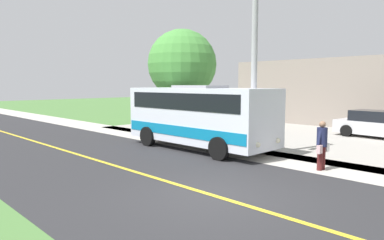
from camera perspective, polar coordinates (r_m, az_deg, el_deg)
ground_plane at (r=9.23m, az=3.37°, el=-12.23°), size 120.00×120.00×0.00m
road_surface at (r=9.23m, az=3.37°, el=-12.20°), size 8.00×100.00×0.01m
sidewalk at (r=13.42m, az=18.49°, el=-6.76°), size 2.40×100.00×0.01m
road_centre_line at (r=9.23m, az=3.37°, el=-12.17°), size 0.16×100.00×0.00m
shuttle_bus_front at (r=15.43m, az=1.25°, el=0.99°), size 2.67×7.21×2.82m
pedestrian_waiting at (r=12.43m, az=20.48°, el=-3.69°), size 0.72×0.34×1.65m
street_light_pole at (r=14.09m, az=9.87°, el=11.16°), size 1.97×0.24×7.57m
parked_car_near at (r=21.25m, az=28.24°, el=-0.72°), size 2.33×4.55×1.45m
tree_curbside at (r=20.44m, az=-1.63°, el=9.08°), size 3.99×3.99×6.03m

